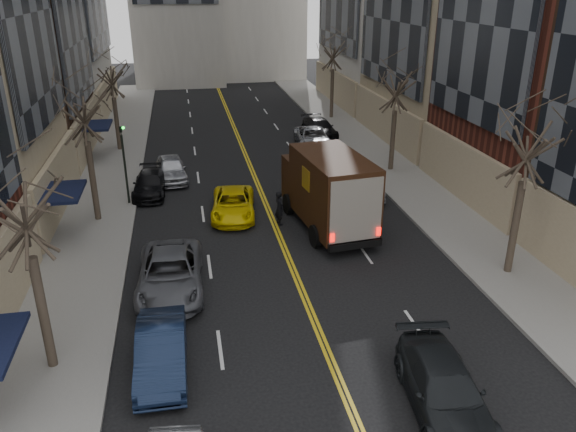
# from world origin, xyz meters

# --- Properties ---
(sidewalk_left) EXTENTS (4.00, 66.00, 0.15)m
(sidewalk_left) POSITION_xyz_m (-9.00, 27.00, 0.07)
(sidewalk_left) COLOR slate
(sidewalk_left) RESTS_ON ground
(sidewalk_right) EXTENTS (4.00, 66.00, 0.15)m
(sidewalk_right) POSITION_xyz_m (9.00, 27.00, 0.07)
(sidewalk_right) COLOR slate
(sidewalk_right) RESTS_ON ground
(tree_lf_near) EXTENTS (3.20, 3.20, 8.41)m
(tree_lf_near) POSITION_xyz_m (-8.80, 8.00, 6.24)
(tree_lf_near) COLOR #382D23
(tree_lf_near) RESTS_ON sidewalk_left
(tree_lf_mid) EXTENTS (3.20, 3.20, 8.91)m
(tree_lf_mid) POSITION_xyz_m (-8.80, 20.00, 6.60)
(tree_lf_mid) COLOR #382D23
(tree_lf_mid) RESTS_ON sidewalk_left
(tree_lf_far) EXTENTS (3.20, 3.20, 8.12)m
(tree_lf_far) POSITION_xyz_m (-8.80, 33.00, 6.02)
(tree_lf_far) COLOR #382D23
(tree_lf_far) RESTS_ON sidewalk_left
(tree_rt_near) EXTENTS (3.20, 3.20, 8.71)m
(tree_rt_near) POSITION_xyz_m (8.80, 11.00, 6.45)
(tree_rt_near) COLOR #382D23
(tree_rt_near) RESTS_ON sidewalk_right
(tree_rt_mid) EXTENTS (3.20, 3.20, 8.32)m
(tree_rt_mid) POSITION_xyz_m (8.80, 25.00, 6.17)
(tree_rt_mid) COLOR #382D23
(tree_rt_mid) RESTS_ON sidewalk_right
(tree_rt_far) EXTENTS (3.20, 3.20, 9.11)m
(tree_rt_far) POSITION_xyz_m (8.80, 40.00, 6.74)
(tree_rt_far) COLOR #382D23
(tree_rt_far) RESTS_ON sidewalk_right
(traffic_signal) EXTENTS (0.29, 0.26, 4.70)m
(traffic_signal) POSITION_xyz_m (-7.39, 22.00, 2.82)
(traffic_signal) COLOR black
(traffic_signal) RESTS_ON sidewalk_left
(ups_truck) EXTENTS (3.52, 7.34, 3.88)m
(ups_truck) POSITION_xyz_m (2.53, 17.08, 1.95)
(ups_truck) COLOR black
(ups_truck) RESTS_ON ground
(observer_sedan) EXTENTS (2.54, 5.10, 1.42)m
(observer_sedan) POSITION_xyz_m (2.58, 3.98, 0.71)
(observer_sedan) COLOR black
(observer_sedan) RESTS_ON ground
(taxi) EXTENTS (2.69, 4.92, 1.31)m
(taxi) POSITION_xyz_m (-1.92, 19.44, 0.65)
(taxi) COLOR yellow
(taxi) RESTS_ON ground
(pedestrian) EXTENTS (0.57, 0.72, 1.76)m
(pedestrian) POSITION_xyz_m (0.26, 17.93, 0.88)
(pedestrian) COLOR black
(pedestrian) RESTS_ON ground
(parked_lf_b) EXTENTS (1.56, 4.37, 1.44)m
(parked_lf_b) POSITION_xyz_m (-5.36, 7.28, 0.72)
(parked_lf_b) COLOR #101C35
(parked_lf_b) RESTS_ON ground
(parked_lf_c) EXTENTS (2.67, 5.49, 1.51)m
(parked_lf_c) POSITION_xyz_m (-5.10, 12.26, 0.75)
(parked_lf_c) COLOR #52545B
(parked_lf_c) RESTS_ON ground
(parked_lf_d) EXTENTS (2.00, 4.46, 1.27)m
(parked_lf_d) POSITION_xyz_m (-6.30, 23.53, 0.63)
(parked_lf_d) COLOR black
(parked_lf_d) RESTS_ON ground
(parked_lf_e) EXTENTS (2.11, 4.46, 1.47)m
(parked_lf_e) POSITION_xyz_m (-5.10, 25.83, 0.74)
(parked_lf_e) COLOR #AEB0B6
(parked_lf_e) RESTS_ON ground
(parked_rt_a) EXTENTS (1.69, 4.15, 1.34)m
(parked_rt_a) POSITION_xyz_m (5.76, 21.09, 0.67)
(parked_rt_a) COLOR #51535A
(parked_rt_a) RESTS_ON ground
(parked_rt_b) EXTENTS (2.65, 5.19, 1.40)m
(parked_rt_b) POSITION_xyz_m (5.10, 31.40, 0.70)
(parked_rt_b) COLOR #A2A4AA
(parked_rt_b) RESTS_ON ground
(parked_rt_c) EXTENTS (2.31, 4.92, 1.39)m
(parked_rt_c) POSITION_xyz_m (6.30, 34.18, 0.69)
(parked_rt_c) COLOR black
(parked_rt_c) RESTS_ON ground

